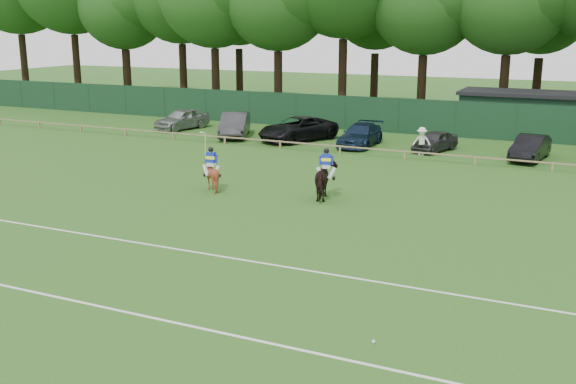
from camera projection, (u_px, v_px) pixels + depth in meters
The scene contains 18 objects.
ground at pixel (239, 248), 23.52m from camera, with size 160.00×160.00×0.00m, color #1E4C14.
horse_dark at pixel (326, 180), 29.94m from camera, with size 0.95×2.09×1.76m, color black.
horse_chestnut at pixel (211, 175), 31.49m from camera, with size 1.19×1.34×1.48m, color maroon.
sedan_silver at pixel (182, 119), 49.70m from camera, with size 1.81×4.50×1.53m, color #989A9C.
sedan_grey at pixel (235, 125), 46.43m from camera, with size 1.75×5.01×1.65m, color #333336.
suv_black at pixel (298, 129), 44.88m from camera, with size 2.61×5.67×1.58m, color black.
sedan_navy at pixel (360, 135), 42.94m from camera, with size 1.97×4.84×1.40m, color #122139.
hatch_grey at pixel (435, 141), 41.20m from camera, with size 1.47×3.65×1.24m, color #333235.
estate_black at pixel (530, 148), 38.55m from camera, with size 1.50×4.31×1.42m, color black.
spectator_left at pixel (422, 141), 39.91m from camera, with size 1.08×0.62×1.68m, color white.
rider_dark at pixel (326, 163), 29.74m from camera, with size 0.92×0.53×1.41m.
rider_chestnut at pixel (211, 161), 31.31m from camera, with size 0.94×0.55×2.05m.
polo_ball at pixel (374, 342), 16.53m from camera, with size 0.09×0.09×0.09m, color silver.
pitch_lines at pixel (183, 282), 20.43m from camera, with size 60.00×5.10×0.01m.
pitch_rail at pixel (388, 150), 39.24m from camera, with size 62.10×0.10×0.50m.
perimeter_fence at pixel (426, 117), 46.96m from camera, with size 92.08×0.08×2.50m.
utility_shed at pixel (521, 113), 47.08m from camera, with size 8.40×4.40×3.04m.
tree_row at pixel (474, 122), 53.49m from camera, with size 96.00×12.00×21.00m, color #26561C, non-canonical shape.
Camera 1 is at (10.96, -19.53, 7.64)m, focal length 42.00 mm.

